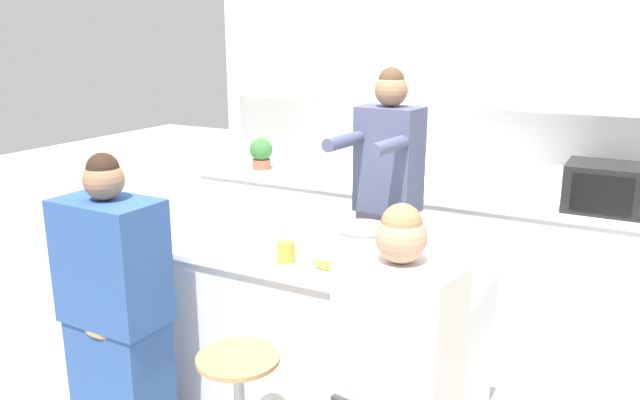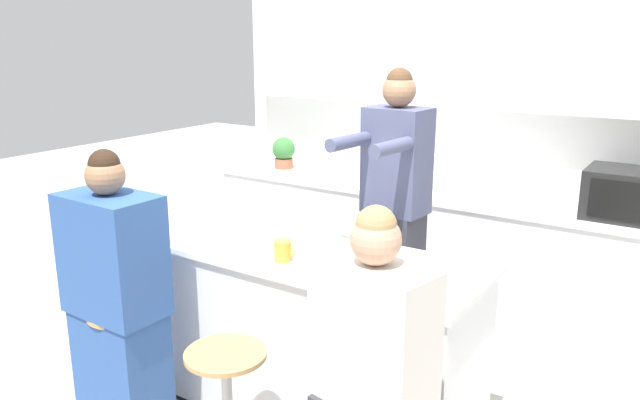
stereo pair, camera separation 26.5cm
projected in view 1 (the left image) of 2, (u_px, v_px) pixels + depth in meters
wall_back at (435, 91)px, 4.35m from camera, size 3.59×0.22×2.70m
back_counter at (415, 250)px, 4.39m from camera, size 3.34×0.60×0.91m
kitchen_island at (314, 337)px, 3.12m from camera, size 1.68×0.66×0.91m
bar_stool_leftmost at (128, 381)px, 2.94m from camera, size 0.38×0.38×0.67m
person_cooking at (387, 227)px, 3.47m from camera, size 0.37×0.56×1.76m
person_wrapped_blanket at (116, 318)px, 2.84m from camera, size 0.47×0.30×1.44m
cooking_pot at (363, 239)px, 3.01m from camera, size 0.34×0.26×0.13m
fruit_bowl at (463, 264)px, 2.77m from camera, size 0.18×0.18×0.07m
coffee_cup_near at (426, 267)px, 2.73m from camera, size 0.11×0.08×0.08m
coffee_cup_far at (286, 252)px, 2.88m from camera, size 0.12×0.08×0.10m
banana_bunch at (325, 265)px, 2.80m from camera, size 0.13×0.09×0.04m
microwave at (613, 188)px, 3.66m from camera, size 0.53×0.37×0.28m
potted_plant at (261, 153)px, 4.82m from camera, size 0.18×0.18×0.24m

